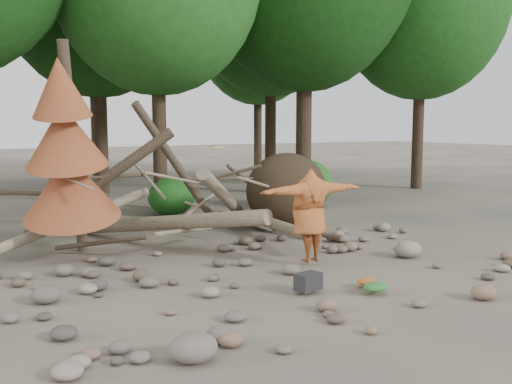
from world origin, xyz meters
TOP-DOWN VIEW (x-y plane):
  - ground at (0.00, 0.00)m, footprint 120.00×120.00m
  - deadfall_pile at (2.02, 4.24)m, footprint 8.55×5.24m
  - dead_conifer at (-3.12, 3.37)m, footprint 2.06×2.16m
  - bush_mid at (0.80, 7.80)m, footprint 1.40×1.40m
  - bush_right at (5.00, 7.00)m, footprint 2.00×2.00m
  - frisbee_thrower at (0.79, 0.76)m, footprint 3.11×0.88m
  - backpack at (-0.29, -0.73)m, footprint 0.45×0.34m
  - cloth_green at (0.59, -1.34)m, footprint 0.42×0.35m
  - cloth_orange at (0.72, -0.97)m, footprint 0.33×0.27m
  - boulder_front_left at (-2.98, -2.24)m, footprint 0.57×0.51m
  - boulder_front_right at (1.87, -2.38)m, footprint 0.41×0.37m
  - boulder_mid_right at (2.92, 0.28)m, footprint 0.58×0.52m
  - boulder_mid_left at (-4.04, 0.87)m, footprint 0.46×0.41m

SIDE VIEW (x-z plane):
  - ground at x=0.00m, z-range 0.00..0.00m
  - cloth_orange at x=0.72m, z-range 0.00..0.12m
  - cloth_green at x=0.59m, z-range 0.00..0.16m
  - boulder_front_right at x=1.87m, z-range 0.00..0.25m
  - backpack at x=-0.29m, z-range 0.00..0.27m
  - boulder_mid_left at x=-4.04m, z-range 0.00..0.27m
  - boulder_front_left at x=-2.98m, z-range 0.00..0.34m
  - boulder_mid_right at x=2.92m, z-range 0.00..0.35m
  - bush_mid at x=0.80m, z-range 0.00..1.12m
  - bush_right at x=5.00m, z-range 0.00..1.60m
  - deadfall_pile at x=2.02m, z-range -0.70..2.60m
  - frisbee_thrower at x=0.79m, z-range -0.16..2.12m
  - dead_conifer at x=-3.12m, z-range -0.06..4.29m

